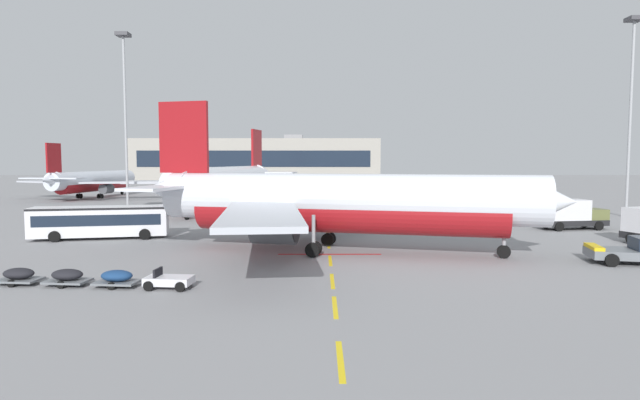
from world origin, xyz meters
The scene contains 13 objects.
ground centered at (40.00, 40.00, 0.00)m, with size 400.00×400.00×0.00m, color gray.
apron_paint_markings centered at (18.00, 37.26, 0.00)m, with size 8.00×97.05×0.01m.
airliner_foreground centered at (18.76, 23.28, 3.95)m, with size 34.49×33.66×12.20m.
pushback_tug centered at (39.58, 18.25, 0.90)m, with size 6.43×4.05×2.08m.
airliner_mid_left centered at (3.61, 57.98, 4.04)m, with size 34.68×35.43×12.48m.
airliner_far_center centered at (-26.47, 82.30, 3.30)m, with size 28.61×29.07×10.20m.
apron_shuttle_bus centered at (-3.08, 30.04, 1.75)m, with size 12.32×4.96×3.00m.
fuel_service_truck centered at (43.60, 36.62, 1.65)m, with size 7.28×3.47×3.14m.
ground_power_truck centered at (39.50, 41.80, 1.65)m, with size 7.19×3.17×3.14m.
baggage_train centered at (4.14, 11.70, 0.53)m, with size 11.69×2.69×1.14m.
apron_light_mast_near centered at (-10.60, 57.28, 15.68)m, with size 1.80×1.80×25.27m.
apron_light_mast_far centered at (56.70, 48.90, 15.64)m, with size 1.80×1.80×25.19m.
terminal_satellite centered at (-3.42, 156.69, 7.09)m, with size 79.10×24.36×15.74m.
Camera 1 is at (17.26, -17.85, 7.25)m, focal length 29.26 mm.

